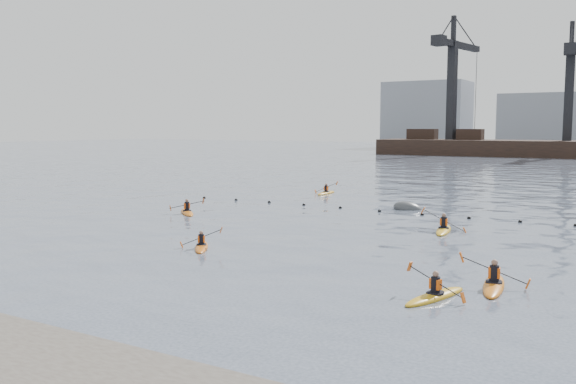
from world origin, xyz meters
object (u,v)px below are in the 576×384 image
object	(u,v)px
kayaker_2	(187,212)
kayaker_4	(494,284)
kayaker_0	(201,246)
kayaker_1	(435,295)
kayaker_3	(444,229)
kayaker_5	(326,193)
mooring_buoy	(408,209)

from	to	relation	value
kayaker_2	kayaker_4	world-z (taller)	kayaker_4
kayaker_0	kayaker_1	distance (m)	12.34
kayaker_3	kayaker_4	distance (m)	11.74
kayaker_1	kayaker_5	world-z (taller)	kayaker_5
kayaker_3	kayaker_2	bearing A→B (deg)	175.65
kayaker_0	kayaker_4	xyz separation A→B (m)	(13.41, -0.28, 0.02)
kayaker_0	kayaker_5	distance (m)	24.62
kayaker_0	kayaker_2	xyz separation A→B (m)	(-8.11, 8.62, 0.01)
kayaker_2	kayaker_3	xyz separation A→B (m)	(16.59, 1.76, 0.00)
kayaker_4	kayaker_5	distance (m)	30.84
kayaker_1	kayaker_4	xyz separation A→B (m)	(1.37, 2.43, 0.01)
kayaker_1	kayaker_3	distance (m)	13.56
kayaker_1	kayaker_3	size ratio (longest dim) A/B	0.92
kayaker_1	kayaker_3	bearing A→B (deg)	121.56
kayaker_1	kayaker_0	bearing A→B (deg)	-176.34
kayaker_2	kayaker_5	xyz separation A→B (m)	(2.45, 15.34, -0.01)
kayaker_1	kayaker_2	distance (m)	23.11
kayaker_1	kayaker_5	size ratio (longest dim) A/B	1.05
kayaker_4	kayaker_2	bearing A→B (deg)	-31.34
kayaker_4	kayaker_1	bearing A→B (deg)	51.64
kayaker_0	mooring_buoy	size ratio (longest dim) A/B	1.30
kayaker_0	kayaker_5	xyz separation A→B (m)	(-5.66, 23.96, 0.01)
kayaker_1	kayaker_2	bearing A→B (deg)	167.00
kayaker_0	kayaker_5	bearing A→B (deg)	67.70
kayaker_3	kayaker_5	size ratio (longest dim) A/B	1.14
mooring_buoy	kayaker_0	bearing A→B (deg)	-101.85
kayaker_5	kayaker_4	bearing A→B (deg)	-53.75
kayaker_0	kayaker_2	bearing A→B (deg)	97.68
kayaker_1	mooring_buoy	size ratio (longest dim) A/B	1.59
kayaker_4	kayaker_5	bearing A→B (deg)	-60.69
kayaker_1	kayaker_4	world-z (taller)	kayaker_4
kayaker_4	mooring_buoy	distance (m)	20.65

